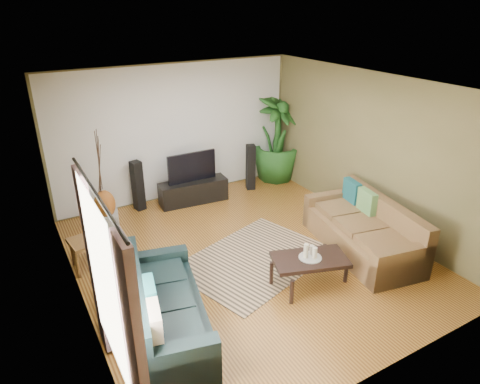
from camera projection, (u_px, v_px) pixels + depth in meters
floor at (246, 256)px, 6.88m from camera, size 5.50×5.50×0.00m
ceiling at (247, 86)px, 5.76m from camera, size 5.50×5.50×0.00m
wall_back at (176, 133)px, 8.49m from camera, size 5.00×0.00×5.00m
wall_front at (391, 272)px, 4.15m from camera, size 5.00×0.00×5.00m
wall_left at (70, 218)px, 5.19m from camera, size 0.00×5.50×5.50m
wall_right at (370, 151)px, 7.46m from camera, size 0.00×5.50×5.50m
backwall_panel at (176, 133)px, 8.49m from camera, size 4.90×0.00×4.90m
window_pane at (103, 283)px, 3.91m from camera, size 0.00×1.80×1.80m
curtain_near at (136, 355)px, 3.44m from camera, size 0.08×0.35×2.20m
curtain_far at (94, 264)px, 4.63m from camera, size 0.08×0.35×2.20m
curtain_rod at (95, 192)px, 3.56m from camera, size 0.03×1.90×0.03m
sofa_left at (166, 303)px, 5.15m from camera, size 1.28×2.14×0.85m
sofa_right at (362, 227)px, 6.88m from camera, size 1.35×2.31×0.85m
area_rug at (254, 259)px, 6.78m from camera, size 2.67×2.24×0.01m
coffee_table at (309, 270)px, 6.13m from camera, size 1.18×0.88×0.43m
candle_tray at (310, 257)px, 6.04m from camera, size 0.32×0.32×0.01m
candle_tall at (306, 251)px, 5.99m from camera, size 0.07×0.07×0.21m
candle_mid at (315, 253)px, 5.99m from camera, size 0.07×0.07×0.16m
candle_short at (312, 250)px, 6.09m from camera, size 0.07×0.07×0.13m
tv_stand at (193, 192)px, 8.62m from camera, size 1.39×0.52×0.45m
television at (192, 167)px, 8.42m from camera, size 1.00×0.05×0.59m
speaker_left at (138, 186)px, 8.22m from camera, size 0.22×0.23×0.99m
speaker_right at (251, 167)px, 9.13m from camera, size 0.23×0.24×0.99m
potted_plant at (277, 138)px, 9.47m from camera, size 1.38×1.38×1.91m
plant_pot at (275, 173)px, 9.80m from camera, size 0.35×0.35×0.27m
pedestal at (108, 223)px, 7.46m from camera, size 0.47×0.47×0.39m
vase at (105, 204)px, 7.30m from camera, size 0.36×0.36×0.50m
side_table at (88, 254)px, 6.49m from camera, size 0.52×0.52×0.49m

